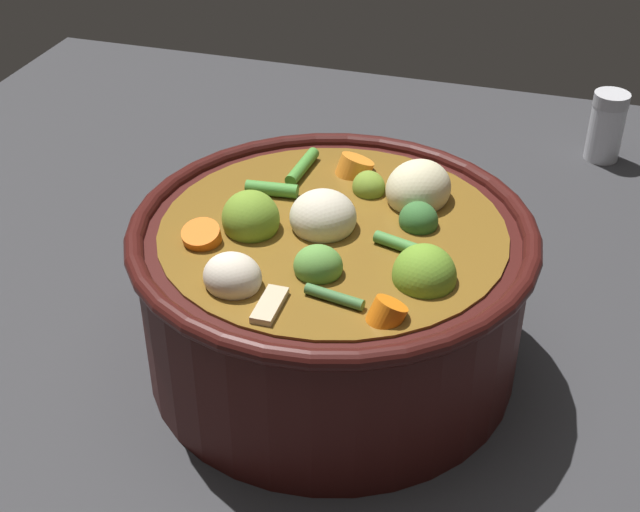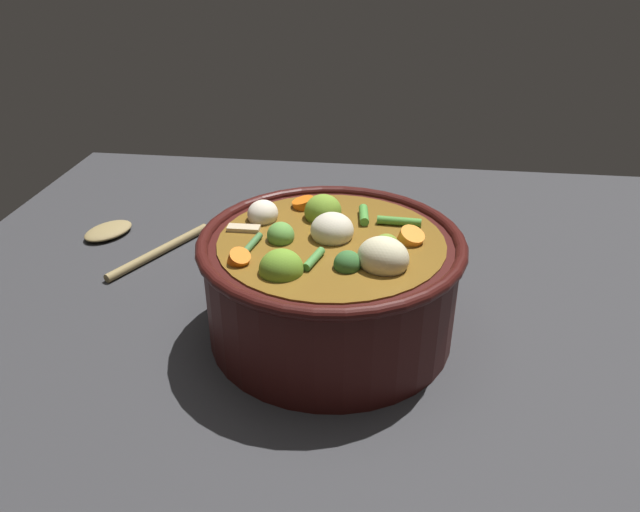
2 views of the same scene
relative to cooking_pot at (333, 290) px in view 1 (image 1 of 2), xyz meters
name	(u,v)px [view 1 (image 1 of 2)]	position (x,y,z in m)	size (l,w,h in m)	color
ground_plane	(332,359)	(0.00, 0.00, -0.07)	(1.10, 1.10, 0.00)	#2D2D30
cooking_pot	(333,290)	(0.00, 0.00, 0.00)	(0.29, 0.29, 0.15)	#38110F
salt_shaker	(606,126)	(0.40, -0.18, -0.03)	(0.04, 0.04, 0.07)	silver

